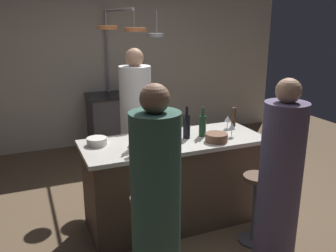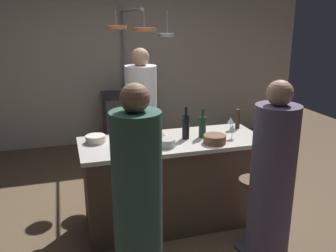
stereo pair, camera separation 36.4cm
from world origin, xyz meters
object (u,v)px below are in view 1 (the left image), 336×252
Objects in this scene: mixing_bowl_ceramic at (97,141)px; mixing_bowl_steel at (170,143)px; stove_range at (114,121)px; guest_left at (156,209)px; bar_stool_left at (147,231)px; bar_stool_right at (255,206)px; mixing_bowl_wooden at (216,137)px; wine_bottle_white at (134,136)px; wine_glass_near_left_guest at (131,145)px; wine_glass_by_chef at (228,119)px; cutting_board at (150,137)px; pepper_mill at (234,117)px; wine_bottle_green at (203,125)px; wine_bottle_dark at (187,126)px; chef at (136,128)px; guest_right at (279,185)px; wine_glass_near_right_guest at (232,127)px; potted_plant at (263,150)px.

mixing_bowl_steel is (0.62, -0.31, 0.00)m from mixing_bowl_ceramic.
guest_left reaches higher than stove_range.
bar_stool_right is (1.07, 0.00, 0.00)m from bar_stool_left.
bar_stool_right is at bearing -64.62° from mixing_bowl_wooden.
wine_bottle_white is (0.07, 0.54, 0.64)m from bar_stool_left.
mixing_bowl_steel is at bearing -92.33° from stove_range.
wine_glass_near_left_guest is 0.47m from mixing_bowl_ceramic.
wine_glass_near_left_guest is (-1.08, 0.35, 0.63)m from bar_stool_right.
mixing_bowl_ceramic is (-0.29, 0.22, -0.08)m from wine_bottle_white.
cutting_board is at bearing 178.39° from wine_glass_by_chef.
mixing_bowl_ceramic is (-1.52, -0.04, -0.07)m from pepper_mill.
stove_range is 4.24× the size of pepper_mill.
wine_bottle_green reaches higher than pepper_mill.
cutting_board is 0.39m from wine_bottle_dark.
chef is 1.91m from guest_right.
stove_range is at bearing 106.33° from wine_glass_by_chef.
wine_bottle_dark is at bearing -167.79° from wine_glass_by_chef.
wine_bottle_white is (-0.75, -0.08, 0.00)m from wine_bottle_green.
wine_glass_near_right_guest reaches higher than stove_range.
mixing_bowl_wooden is (0.05, -0.20, -0.07)m from wine_bottle_green.
mixing_bowl_ceramic is (-1.29, 0.76, 0.56)m from bar_stool_right.
guest_right reaches higher than bar_stool_left.
wine_glass_by_chef is at bearing 18.93° from wine_bottle_green.
wine_bottle_green is at bearing 103.72° from mixing_bowl_wooden.
bar_stool_right is 1.30m from wine_bottle_white.
pepper_mill is at bearing 55.20° from wine_glass_near_right_guest.
stove_range is at bearing 80.60° from bar_stool_left.
chef reaches higher than bar_stool_left.
wine_glass_near_left_guest is 0.88m from mixing_bowl_wooden.
chef is at bearing 138.71° from wine_glass_by_chef.
chef is 1.09m from wine_glass_by_chef.
cutting_board is at bearing -96.31° from chef.
bar_stool_right is 1.31× the size of potted_plant.
wine_bottle_green reaches higher than mixing_bowl_steel.
wine_glass_by_chef is at bearing 81.32° from guest_right.
chef reaches higher than pepper_mill.
bar_stool_left is 3.14× the size of mixing_bowl_wooden.
bar_stool_right is 4.66× the size of wine_glass_by_chef.
wine_bottle_dark is (0.26, -0.83, 0.22)m from chef.
mixing_bowl_ceramic reaches higher than stove_range.
wine_glass_near_left_guest reaches higher than potted_plant.
mixing_bowl_wooden reaches higher than stove_range.
cutting_board is at bearing -161.86° from potted_plant.
wine_glass_near_right_guest is (-0.11, -0.26, 0.00)m from wine_glass_by_chef.
potted_plant is at bearing 55.90° from guest_right.
bar_stool_right is (1.11, 0.34, -0.39)m from guest_left.
mixing_bowl_ceramic is (-1.30, 0.28, -0.07)m from wine_glass_near_right_guest.
potted_plant is 2.12m from mixing_bowl_steel.
mixing_bowl_ceramic is (-0.22, 0.76, 0.56)m from bar_stool_left.
wine_bottle_green is at bearing -159.18° from pepper_mill.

